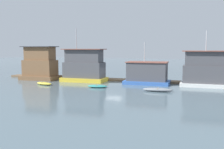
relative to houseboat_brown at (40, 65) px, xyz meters
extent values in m
plane|color=slate|center=(13.43, 0.13, -2.53)|extent=(200.00, 200.00, 0.00)
cube|color=brown|center=(13.43, 2.85, -2.38)|extent=(42.40, 2.09, 0.30)
cube|color=brown|center=(0.00, 0.00, -2.18)|extent=(6.38, 3.78, 0.70)
cube|color=brown|center=(0.00, 0.00, -0.49)|extent=(5.49, 2.89, 2.68)
cube|color=brown|center=(0.00, 0.00, 1.98)|extent=(4.91, 2.31, 2.25)
cube|color=#38383D|center=(0.00, 0.00, 3.16)|extent=(5.79, 3.19, 0.12)
cube|color=gold|center=(8.30, 0.10, -2.21)|extent=(7.18, 3.65, 0.64)
cube|color=#4C4C51|center=(8.30, 0.10, -0.64)|extent=(6.44, 2.90, 2.49)
cube|color=#4C4C51|center=(8.30, 0.10, 1.64)|extent=(5.87, 2.34, 2.06)
cube|color=brown|center=(8.30, 0.10, 2.73)|extent=(6.74, 3.20, 0.12)
cylinder|color=#B2B2B7|center=(6.96, 0.10, 4.45)|extent=(0.12, 0.12, 3.32)
cube|color=#3866B7|center=(18.57, 0.66, -2.28)|extent=(6.76, 4.07, 0.50)
cube|color=#4C4C51|center=(18.57, 0.66, -0.65)|extent=(5.84, 3.15, 2.75)
cube|color=brown|center=(18.57, 0.66, 0.79)|extent=(6.14, 3.45, 0.12)
cylinder|color=#B2B2B7|center=(18.13, 0.66, 2.35)|extent=(0.12, 0.12, 3.00)
cube|color=white|center=(27.17, 0.60, -2.28)|extent=(7.38, 3.57, 0.50)
cube|color=#4C4C51|center=(27.17, 0.60, -0.80)|extent=(6.68, 2.87, 2.44)
cube|color=#4C4C51|center=(27.17, 0.60, 1.42)|extent=(6.14, 2.33, 2.00)
cube|color=brown|center=(27.17, 0.60, 2.48)|extent=(6.98, 3.17, 0.12)
cylinder|color=#B2B2B7|center=(26.85, 0.60, 3.93)|extent=(0.12, 0.12, 2.78)
ellipsoid|color=yellow|center=(4.25, -5.27, -2.34)|extent=(3.26, 2.04, 0.38)
cube|color=#997F60|center=(4.25, -5.27, -2.20)|extent=(0.45, 0.95, 0.08)
ellipsoid|color=teal|center=(12.78, -5.27, -2.35)|extent=(2.89, 1.47, 0.36)
cube|color=#997F60|center=(12.78, -5.27, -2.22)|extent=(0.26, 1.03, 0.08)
ellipsoid|color=gray|center=(21.13, -5.87, -2.30)|extent=(3.74, 1.30, 0.47)
cube|color=#997F60|center=(21.13, -5.87, -2.13)|extent=(0.20, 0.97, 0.08)
cylinder|color=brown|center=(5.39, 1.56, -1.88)|extent=(0.23, 0.23, 1.29)
camera|label=1|loc=(25.49, -36.87, 2.76)|focal=40.00mm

